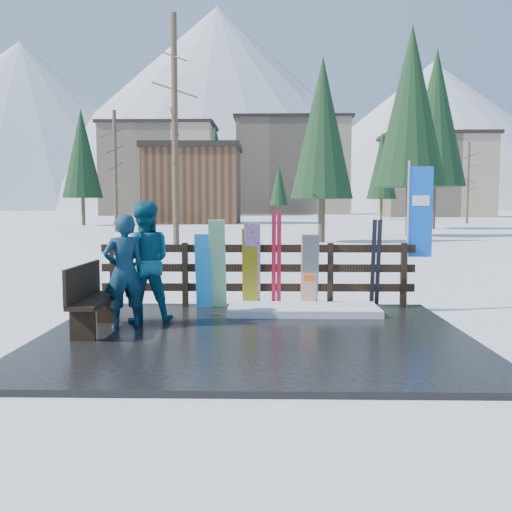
{
  "coord_description": "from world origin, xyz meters",
  "views": [
    {
      "loc": [
        0.18,
        -7.92,
        1.88
      ],
      "look_at": [
        -0.0,
        1.0,
        1.1
      ],
      "focal_mm": 40.0,
      "sensor_mm": 36.0,
      "label": 1
    }
  ],
  "objects_px": {
    "snowboard_0": "(203,271)",
    "snowboard_2": "(250,269)",
    "person_back": "(144,262)",
    "snowboard_1": "(218,264)",
    "snowboard_3": "(252,266)",
    "snowboard_5": "(309,272)",
    "snowboard_4": "(310,272)",
    "rental_flag": "(418,217)",
    "person_front": "(124,271)",
    "bench": "(91,296)"
  },
  "relations": [
    {
      "from": "snowboard_2",
      "to": "snowboard_4",
      "type": "distance_m",
      "value": 1.06
    },
    {
      "from": "bench",
      "to": "snowboard_0",
      "type": "bearing_deg",
      "value": 52.25
    },
    {
      "from": "bench",
      "to": "snowboard_5",
      "type": "distance_m",
      "value": 3.75
    },
    {
      "from": "snowboard_2",
      "to": "snowboard_5",
      "type": "height_order",
      "value": "snowboard_2"
    },
    {
      "from": "snowboard_0",
      "to": "person_front",
      "type": "xyz_separation_m",
      "value": [
        -0.99,
        -1.59,
        0.18
      ]
    },
    {
      "from": "snowboard_4",
      "to": "bench",
      "type": "bearing_deg",
      "value": -150.88
    },
    {
      "from": "snowboard_3",
      "to": "snowboard_2",
      "type": "bearing_deg",
      "value": 180.0
    },
    {
      "from": "snowboard_1",
      "to": "rental_flag",
      "type": "relative_size",
      "value": 0.62
    },
    {
      "from": "snowboard_0",
      "to": "snowboard_2",
      "type": "height_order",
      "value": "snowboard_2"
    },
    {
      "from": "snowboard_4",
      "to": "snowboard_5",
      "type": "distance_m",
      "value": 0.02
    },
    {
      "from": "snowboard_1",
      "to": "bench",
      "type": "bearing_deg",
      "value": -132.38
    },
    {
      "from": "snowboard_3",
      "to": "rental_flag",
      "type": "relative_size",
      "value": 0.6
    },
    {
      "from": "snowboard_0",
      "to": "person_back",
      "type": "height_order",
      "value": "person_back"
    },
    {
      "from": "rental_flag",
      "to": "person_front",
      "type": "bearing_deg",
      "value": -158.74
    },
    {
      "from": "bench",
      "to": "snowboard_2",
      "type": "xyz_separation_m",
      "value": [
        2.24,
        1.83,
        0.2
      ]
    },
    {
      "from": "snowboard_0",
      "to": "snowboard_3",
      "type": "xyz_separation_m",
      "value": [
        0.86,
        -0.0,
        0.1
      ]
    },
    {
      "from": "snowboard_0",
      "to": "snowboard_3",
      "type": "relative_size",
      "value": 0.87
    },
    {
      "from": "snowboard_2",
      "to": "person_back",
      "type": "relative_size",
      "value": 0.77
    },
    {
      "from": "snowboard_1",
      "to": "person_front",
      "type": "distance_m",
      "value": 2.02
    },
    {
      "from": "snowboard_1",
      "to": "snowboard_4",
      "type": "distance_m",
      "value": 1.62
    },
    {
      "from": "snowboard_5",
      "to": "snowboard_1",
      "type": "bearing_deg",
      "value": 180.0
    },
    {
      "from": "snowboard_2",
      "to": "person_front",
      "type": "relative_size",
      "value": 0.86
    },
    {
      "from": "snowboard_4",
      "to": "snowboard_0",
      "type": "bearing_deg",
      "value": 180.0
    },
    {
      "from": "snowboard_2",
      "to": "snowboard_3",
      "type": "distance_m",
      "value": 0.06
    },
    {
      "from": "bench",
      "to": "snowboard_3",
      "type": "bearing_deg",
      "value": 38.8
    },
    {
      "from": "snowboard_2",
      "to": "snowboard_3",
      "type": "height_order",
      "value": "snowboard_3"
    },
    {
      "from": "snowboard_0",
      "to": "snowboard_1",
      "type": "height_order",
      "value": "snowboard_1"
    },
    {
      "from": "snowboard_2",
      "to": "snowboard_4",
      "type": "height_order",
      "value": "snowboard_2"
    },
    {
      "from": "snowboard_1",
      "to": "rental_flag",
      "type": "xyz_separation_m",
      "value": [
        3.53,
        0.27,
        0.82
      ]
    },
    {
      "from": "snowboard_2",
      "to": "snowboard_4",
      "type": "xyz_separation_m",
      "value": [
        1.05,
        0.0,
        -0.05
      ]
    },
    {
      "from": "snowboard_0",
      "to": "rental_flag",
      "type": "distance_m",
      "value": 3.91
    },
    {
      "from": "snowboard_0",
      "to": "snowboard_5",
      "type": "distance_m",
      "value": 1.85
    },
    {
      "from": "bench",
      "to": "person_back",
      "type": "distance_m",
      "value": 1.02
    },
    {
      "from": "snowboard_1",
      "to": "rental_flag",
      "type": "bearing_deg",
      "value": 4.37
    },
    {
      "from": "bench",
      "to": "snowboard_2",
      "type": "height_order",
      "value": "snowboard_2"
    },
    {
      "from": "snowboard_2",
      "to": "snowboard_3",
      "type": "bearing_deg",
      "value": 0.0
    },
    {
      "from": "snowboard_1",
      "to": "snowboard_3",
      "type": "xyz_separation_m",
      "value": [
        0.61,
        -0.0,
        -0.03
      ]
    },
    {
      "from": "person_back",
      "to": "rental_flag",
      "type": "bearing_deg",
      "value": -175.23
    },
    {
      "from": "snowboard_5",
      "to": "person_front",
      "type": "bearing_deg",
      "value": -150.78
    },
    {
      "from": "snowboard_3",
      "to": "person_back",
      "type": "relative_size",
      "value": 0.83
    },
    {
      "from": "snowboard_3",
      "to": "snowboard_5",
      "type": "bearing_deg",
      "value": 0.0
    },
    {
      "from": "snowboard_2",
      "to": "rental_flag",
      "type": "distance_m",
      "value": 3.11
    },
    {
      "from": "person_front",
      "to": "snowboard_0",
      "type": "bearing_deg",
      "value": -149.85
    },
    {
      "from": "snowboard_1",
      "to": "snowboard_2",
      "type": "height_order",
      "value": "snowboard_1"
    },
    {
      "from": "snowboard_1",
      "to": "snowboard_4",
      "type": "height_order",
      "value": "snowboard_1"
    },
    {
      "from": "snowboard_3",
      "to": "rental_flag",
      "type": "xyz_separation_m",
      "value": [
        2.92,
        0.27,
        0.85
      ]
    },
    {
      "from": "bench",
      "to": "snowboard_3",
      "type": "distance_m",
      "value": 2.94
    },
    {
      "from": "snowboard_1",
      "to": "snowboard_2",
      "type": "bearing_deg",
      "value": -0.0
    },
    {
      "from": "snowboard_1",
      "to": "snowboard_2",
      "type": "relative_size",
      "value": 1.12
    },
    {
      "from": "bench",
      "to": "snowboard_1",
      "type": "bearing_deg",
      "value": 47.62
    }
  ]
}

